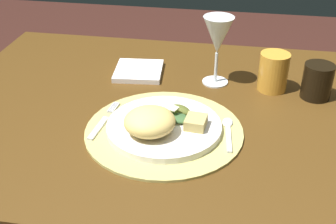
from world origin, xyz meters
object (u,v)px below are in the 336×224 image
Objects in this scene: fork at (103,122)px; wine_glass at (218,37)px; spoon at (228,129)px; amber_tumbler at (273,72)px; dinner_plate at (164,127)px; napkin at (139,71)px; dining_table at (177,171)px; dark_tumbler at (317,81)px.

wine_glass is (0.23, 0.25, 0.12)m from fork.
amber_tumbler is at bearing 65.82° from spoon.
spoon is 0.74× the size of wine_glass.
dinner_plate reaches higher than napkin.
wine_glass is at bearing -5.48° from napkin.
amber_tumbler is at bearing 32.17° from dining_table.
napkin reaches higher than dining_table.
spoon reaches higher than fork.
wine_glass is 0.16m from amber_tumbler.
dark_tumbler is (0.10, -0.02, -0.01)m from amber_tumbler.
dining_table is 11.91× the size of amber_tumbler.
napkin is 0.46m from dark_tumbler.
dinner_plate is 0.29m from napkin.
dining_table is at bearing -147.83° from amber_tumbler.
napkin is 0.73× the size of wine_glass.
napkin is 0.24m from wine_glass.
fork is 0.27m from spoon.
amber_tumbler is 1.12× the size of dark_tumbler.
napkin is at bearing 113.65° from dinner_plate.
fork is at bearing 178.64° from dinner_plate.
spoon is at bearing -33.42° from dining_table.
dinner_plate is 1.39× the size of wine_glass.
dining_table is at bearing -116.80° from wine_glass.
fork is at bearing -132.54° from wine_glass.
spoon is (0.27, 0.02, -0.00)m from fork.
dark_tumbler is at bearing -12.90° from amber_tumbler.
fork reaches higher than dining_table.
dark_tumbler is (0.47, 0.21, 0.03)m from fork.
spoon and napkin have the same top height.
spoon is (0.12, -0.08, 0.19)m from dining_table.
fork is (-0.15, -0.10, 0.19)m from dining_table.
spoon reaches higher than dining_table.
spoon is 1.51× the size of dark_tumbler.
dining_table is 13.33× the size of dark_tumbler.
spoon is 0.26m from wine_glass.
dinner_plate is at bearing -147.36° from dark_tumbler.
wine_glass reaches higher than dining_table.
fork is at bearing -94.01° from napkin.
spoon is at bearing -136.16° from dark_tumbler.
dining_table is at bearing 81.77° from dinner_plate.
fork is 0.89× the size of wine_glass.
dining_table is 8.81× the size of spoon.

